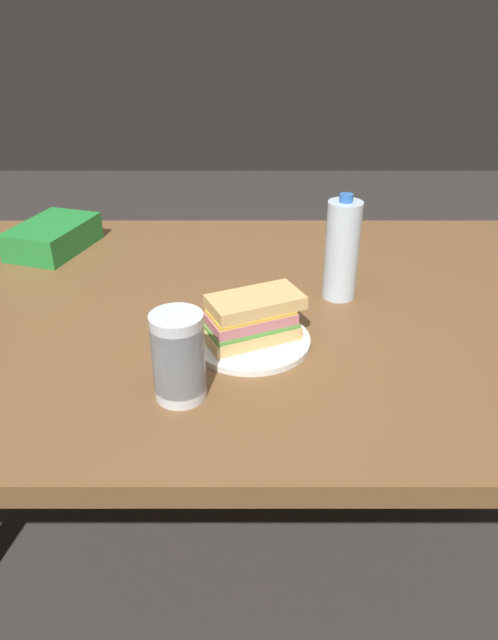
{
  "coord_description": "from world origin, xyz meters",
  "views": [
    {
      "loc": [
        0.04,
        -1.09,
        1.33
      ],
      "look_at": [
        0.04,
        -0.16,
        0.81
      ],
      "focal_mm": 32.62,
      "sensor_mm": 36.0,
      "label": 1
    }
  ],
  "objects_px": {
    "chip_bag": "(51,237)",
    "plastic_cup_stack": "(177,357)",
    "dining_table": "(229,338)",
    "sandwich": "(250,318)",
    "paper_plate": "(249,341)",
    "water_bottle_tall": "(340,250)"
  },
  "relations": [
    {
      "from": "sandwich",
      "to": "water_bottle_tall",
      "type": "relative_size",
      "value": 0.88
    },
    {
      "from": "dining_table",
      "to": "water_bottle_tall",
      "type": "xyz_separation_m",
      "value": [
        0.23,
        0.04,
        0.19
      ]
    },
    {
      "from": "chip_bag",
      "to": "plastic_cup_stack",
      "type": "relative_size",
      "value": 1.54
    },
    {
      "from": "sandwich",
      "to": "chip_bag",
      "type": "distance_m",
      "value": 0.68
    },
    {
      "from": "dining_table",
      "to": "chip_bag",
      "type": "relative_size",
      "value": 7.17
    },
    {
      "from": "paper_plate",
      "to": "water_bottle_tall",
      "type": "bearing_deg",
      "value": 46.05
    },
    {
      "from": "dining_table",
      "to": "plastic_cup_stack",
      "type": "relative_size",
      "value": 11.06
    },
    {
      "from": "dining_table",
      "to": "sandwich",
      "type": "xyz_separation_m",
      "value": [
        0.05,
        -0.16,
        0.14
      ]
    },
    {
      "from": "sandwich",
      "to": "chip_bag",
      "type": "relative_size",
      "value": 0.87
    },
    {
      "from": "dining_table",
      "to": "sandwich",
      "type": "height_order",
      "value": "sandwich"
    },
    {
      "from": "chip_bag",
      "to": "plastic_cup_stack",
      "type": "xyz_separation_m",
      "value": [
        0.39,
        -0.63,
        0.04
      ]
    },
    {
      "from": "chip_bag",
      "to": "plastic_cup_stack",
      "type": "height_order",
      "value": "plastic_cup_stack"
    },
    {
      "from": "paper_plate",
      "to": "chip_bag",
      "type": "relative_size",
      "value": 0.97
    },
    {
      "from": "sandwich",
      "to": "plastic_cup_stack",
      "type": "distance_m",
      "value": 0.2
    },
    {
      "from": "paper_plate",
      "to": "plastic_cup_stack",
      "type": "height_order",
      "value": "plastic_cup_stack"
    },
    {
      "from": "chip_bag",
      "to": "plastic_cup_stack",
      "type": "distance_m",
      "value": 0.74
    },
    {
      "from": "paper_plate",
      "to": "chip_bag",
      "type": "bearing_deg",
      "value": 137.23
    },
    {
      "from": "dining_table",
      "to": "sandwich",
      "type": "bearing_deg",
      "value": -73.39
    },
    {
      "from": "paper_plate",
      "to": "sandwich",
      "type": "xyz_separation_m",
      "value": [
        0.0,
        0.0,
        0.05
      ]
    },
    {
      "from": "dining_table",
      "to": "water_bottle_tall",
      "type": "bearing_deg",
      "value": 9.15
    },
    {
      "from": "plastic_cup_stack",
      "to": "sandwich",
      "type": "bearing_deg",
      "value": 54.89
    },
    {
      "from": "sandwich",
      "to": "plastic_cup_stack",
      "type": "relative_size",
      "value": 1.35
    }
  ]
}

